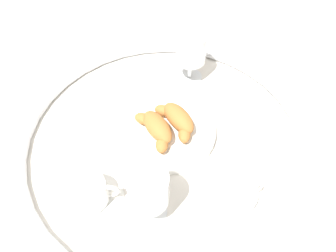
{
  "coord_description": "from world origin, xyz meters",
  "views": [
    {
      "loc": [
        -0.31,
        0.3,
        0.62
      ],
      "look_at": [
        0.01,
        -0.02,
        0.03
      ],
      "focal_mm": 34.4,
      "sensor_mm": 36.0,
      "label": 1
    }
  ],
  "objects_px": {
    "coffee_cup_far": "(89,193)",
    "juice_glass_left": "(148,191)",
    "coffee_cup_near": "(236,200)",
    "pastry_plate": "(168,131)",
    "sugar_packet": "(59,126)",
    "croissant_small": "(156,128)",
    "juice_glass_right": "(191,50)",
    "croissant_large": "(177,119)"
  },
  "relations": [
    {
      "from": "coffee_cup_far",
      "to": "juice_glass_left",
      "type": "height_order",
      "value": "juice_glass_left"
    },
    {
      "from": "coffee_cup_near",
      "to": "pastry_plate",
      "type": "bearing_deg",
      "value": -8.68
    },
    {
      "from": "coffee_cup_far",
      "to": "sugar_packet",
      "type": "bearing_deg",
      "value": -15.98
    },
    {
      "from": "coffee_cup_near",
      "to": "juice_glass_left",
      "type": "height_order",
      "value": "juice_glass_left"
    },
    {
      "from": "coffee_cup_far",
      "to": "sugar_packet",
      "type": "height_order",
      "value": "coffee_cup_far"
    },
    {
      "from": "coffee_cup_near",
      "to": "sugar_packet",
      "type": "bearing_deg",
      "value": 17.87
    },
    {
      "from": "croissant_small",
      "to": "juice_glass_right",
      "type": "xyz_separation_m",
      "value": [
        0.09,
        -0.21,
        0.05
      ]
    },
    {
      "from": "pastry_plate",
      "to": "juice_glass_right",
      "type": "xyz_separation_m",
      "value": [
        0.1,
        -0.18,
        0.08
      ]
    },
    {
      "from": "pastry_plate",
      "to": "sugar_packet",
      "type": "bearing_deg",
      "value": 40.23
    },
    {
      "from": "coffee_cup_near",
      "to": "sugar_packet",
      "type": "distance_m",
      "value": 0.45
    },
    {
      "from": "juice_glass_left",
      "to": "croissant_large",
      "type": "bearing_deg",
      "value": -60.43
    },
    {
      "from": "coffee_cup_far",
      "to": "juice_glass_left",
      "type": "distance_m",
      "value": 0.14
    },
    {
      "from": "pastry_plate",
      "to": "sugar_packet",
      "type": "distance_m",
      "value": 0.27
    },
    {
      "from": "pastry_plate",
      "to": "coffee_cup_near",
      "type": "relative_size",
      "value": 1.67
    },
    {
      "from": "croissant_large",
      "to": "pastry_plate",
      "type": "bearing_deg",
      "value": 73.39
    },
    {
      "from": "pastry_plate",
      "to": "sugar_packet",
      "type": "height_order",
      "value": "pastry_plate"
    },
    {
      "from": "croissant_large",
      "to": "coffee_cup_far",
      "type": "height_order",
      "value": "croissant_large"
    },
    {
      "from": "pastry_plate",
      "to": "juice_glass_right",
      "type": "height_order",
      "value": "juice_glass_right"
    },
    {
      "from": "croissant_large",
      "to": "coffee_cup_near",
      "type": "distance_m",
      "value": 0.23
    },
    {
      "from": "juice_glass_left",
      "to": "juice_glass_right",
      "type": "bearing_deg",
      "value": -58.79
    },
    {
      "from": "coffee_cup_far",
      "to": "sugar_packet",
      "type": "relative_size",
      "value": 2.72
    },
    {
      "from": "juice_glass_right",
      "to": "pastry_plate",
      "type": "bearing_deg",
      "value": 117.87
    },
    {
      "from": "pastry_plate",
      "to": "croissant_small",
      "type": "relative_size",
      "value": 1.7
    },
    {
      "from": "pastry_plate",
      "to": "croissant_small",
      "type": "height_order",
      "value": "croissant_small"
    },
    {
      "from": "croissant_large",
      "to": "coffee_cup_near",
      "type": "xyz_separation_m",
      "value": [
        -0.22,
        0.06,
        -0.02
      ]
    },
    {
      "from": "croissant_large",
      "to": "coffee_cup_far",
      "type": "distance_m",
      "value": 0.26
    },
    {
      "from": "pastry_plate",
      "to": "coffee_cup_far",
      "type": "height_order",
      "value": "coffee_cup_far"
    },
    {
      "from": "croissant_large",
      "to": "juice_glass_left",
      "type": "xyz_separation_m",
      "value": [
        -0.11,
        0.19,
        0.05
      ]
    },
    {
      "from": "croissant_small",
      "to": "juice_glass_right",
      "type": "bearing_deg",
      "value": -67.48
    },
    {
      "from": "croissant_large",
      "to": "coffee_cup_far",
      "type": "relative_size",
      "value": 0.99
    },
    {
      "from": "pastry_plate",
      "to": "coffee_cup_far",
      "type": "distance_m",
      "value": 0.23
    },
    {
      "from": "croissant_large",
      "to": "croissant_small",
      "type": "bearing_deg",
      "value": 73.87
    },
    {
      "from": "croissant_small",
      "to": "juice_glass_left",
      "type": "bearing_deg",
      "value": 132.13
    },
    {
      "from": "juice_glass_left",
      "to": "coffee_cup_near",
      "type": "bearing_deg",
      "value": -130.63
    },
    {
      "from": "croissant_large",
      "to": "coffee_cup_far",
      "type": "xyz_separation_m",
      "value": [
        0.0,
        0.26,
        -0.02
      ]
    },
    {
      "from": "juice_glass_left",
      "to": "sugar_packet",
      "type": "height_order",
      "value": "juice_glass_left"
    },
    {
      "from": "juice_glass_left",
      "to": "coffee_cup_far",
      "type": "bearing_deg",
      "value": 32.16
    },
    {
      "from": "coffee_cup_near",
      "to": "juice_glass_left",
      "type": "xyz_separation_m",
      "value": [
        0.11,
        0.13,
        0.07
      ]
    },
    {
      "from": "pastry_plate",
      "to": "croissant_large",
      "type": "xyz_separation_m",
      "value": [
        -0.01,
        -0.02,
        0.03
      ]
    },
    {
      "from": "coffee_cup_near",
      "to": "coffee_cup_far",
      "type": "bearing_deg",
      "value": 42.01
    },
    {
      "from": "croissant_large",
      "to": "croissant_small",
      "type": "relative_size",
      "value": 1.01
    },
    {
      "from": "coffee_cup_near",
      "to": "croissant_large",
      "type": "bearing_deg",
      "value": -14.84
    }
  ]
}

